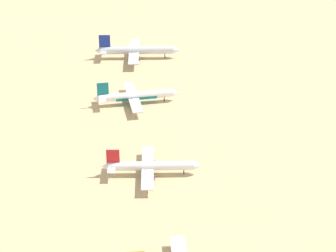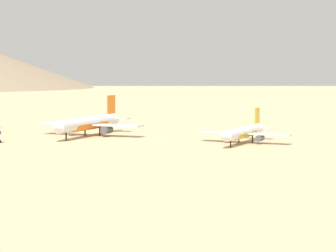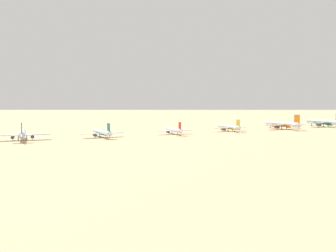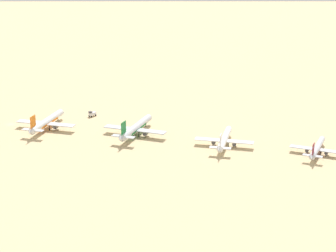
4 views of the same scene
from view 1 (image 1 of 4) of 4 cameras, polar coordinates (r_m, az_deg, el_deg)
name	(u,v)px [view 1 (image 1 of 4)]	position (r m, az deg, el deg)	size (l,w,h in m)	color
parked_jet_5	(149,166)	(217.45, -1.77, -3.74)	(35.54, 28.81, 10.26)	white
parked_jet_6	(134,96)	(268.55, -3.13, 2.80)	(38.11, 31.21, 11.05)	white
parked_jet_7	(135,50)	(317.76, -3.07, 7.02)	(43.77, 35.48, 12.64)	silver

